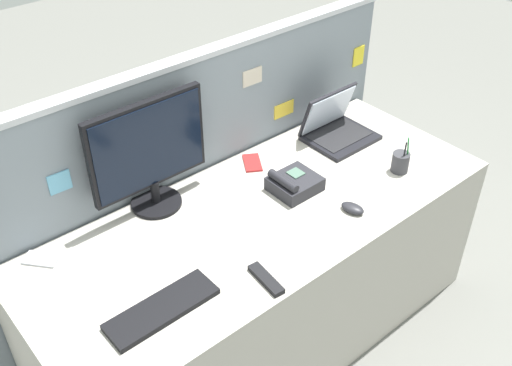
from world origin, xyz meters
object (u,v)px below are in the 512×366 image
(cell_phone_red_case, at_px, (252,163))
(cell_phone_silver_slab, at_px, (41,259))
(laptop, at_px, (335,127))
(pen_cup, at_px, (400,162))
(desktop_monitor, at_px, (149,152))
(tv_remote, at_px, (266,279))
(desk_phone, at_px, (294,183))
(keyboard_main, at_px, (162,309))
(computer_mouse_right_hand, at_px, (353,208))

(cell_phone_red_case, bearing_deg, cell_phone_silver_slab, -150.23)
(laptop, relative_size, pen_cup, 1.75)
(desktop_monitor, relative_size, cell_phone_silver_slab, 3.94)
(desktop_monitor, distance_m, pen_cup, 1.10)
(pen_cup, distance_m, tv_remote, 0.91)
(cell_phone_red_case, height_order, tv_remote, tv_remote)
(desk_phone, distance_m, cell_phone_red_case, 0.27)
(keyboard_main, distance_m, cell_phone_silver_slab, 0.54)
(laptop, bearing_deg, pen_cup, -88.45)
(laptop, relative_size, computer_mouse_right_hand, 3.13)
(desk_phone, height_order, keyboard_main, desk_phone)
(laptop, height_order, desk_phone, laptop)
(computer_mouse_right_hand, relative_size, pen_cup, 0.56)
(desktop_monitor, bearing_deg, tv_remote, -84.81)
(desk_phone, relative_size, pen_cup, 1.10)
(laptop, height_order, pen_cup, laptop)
(pen_cup, bearing_deg, keyboard_main, -179.88)
(keyboard_main, bearing_deg, tv_remote, -19.60)
(computer_mouse_right_hand, relative_size, cell_phone_red_case, 0.74)
(laptop, distance_m, cell_phone_red_case, 0.46)
(desktop_monitor, xyz_separation_m, tv_remote, (0.06, -0.63, -0.25))
(desktop_monitor, xyz_separation_m, cell_phone_silver_slab, (-0.51, -0.01, -0.25))
(keyboard_main, bearing_deg, desktop_monitor, 58.94)
(cell_phone_red_case, bearing_deg, desktop_monitor, -153.32)
(desktop_monitor, relative_size, cell_phone_red_case, 3.73)
(keyboard_main, relative_size, computer_mouse_right_hand, 3.95)
(desktop_monitor, distance_m, desk_phone, 0.62)
(desktop_monitor, bearing_deg, cell_phone_red_case, -4.65)
(keyboard_main, bearing_deg, cell_phone_red_case, 30.07)
(computer_mouse_right_hand, xyz_separation_m, cell_phone_silver_slab, (-1.09, 0.55, -0.01))
(pen_cup, bearing_deg, cell_phone_red_case, 134.77)
(desktop_monitor, height_order, computer_mouse_right_hand, desktop_monitor)
(desk_phone, distance_m, computer_mouse_right_hand, 0.27)
(computer_mouse_right_hand, xyz_separation_m, cell_phone_red_case, (-0.09, 0.52, -0.01))
(desktop_monitor, distance_m, keyboard_main, 0.64)
(laptop, bearing_deg, keyboard_main, -162.68)
(cell_phone_silver_slab, height_order, tv_remote, tv_remote)
(computer_mouse_right_hand, bearing_deg, tv_remote, 174.99)
(laptop, relative_size, cell_phone_silver_slab, 2.44)
(computer_mouse_right_hand, xyz_separation_m, pen_cup, (0.37, 0.06, 0.03))
(keyboard_main, height_order, pen_cup, pen_cup)
(keyboard_main, height_order, cell_phone_red_case, keyboard_main)
(laptop, distance_m, cell_phone_silver_slab, 1.45)
(cell_phone_red_case, distance_m, tv_remote, 0.73)
(laptop, height_order, keyboard_main, laptop)
(computer_mouse_right_hand, bearing_deg, cell_phone_red_case, 87.63)
(desktop_monitor, xyz_separation_m, laptop, (0.94, -0.12, -0.20))
(laptop, bearing_deg, tv_remote, -150.08)
(desk_phone, height_order, computer_mouse_right_hand, desk_phone)
(desktop_monitor, height_order, keyboard_main, desktop_monitor)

